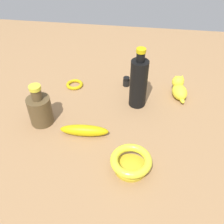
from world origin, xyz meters
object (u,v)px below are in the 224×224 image
object	(u,v)px
bottle_short	(40,109)
cat_figurine	(179,89)
nail_polish_jar	(126,81)
bangle	(75,84)
bottle_tall	(139,82)
bowl	(131,162)
banana	(84,130)

from	to	relation	value
bottle_short	cat_figurine	world-z (taller)	bottle_short
cat_figurine	nail_polish_jar	bearing A→B (deg)	-11.61
bangle	bottle_tall	world-z (taller)	bottle_tall
bottle_short	cat_figurine	size ratio (longest dim) A/B	1.35
bowl	bottle_short	bearing A→B (deg)	-25.84
bottle_short	nail_polish_jar	bearing A→B (deg)	-135.53
bottle_tall	bowl	world-z (taller)	bottle_tall
bottle_short	cat_figurine	distance (m)	0.61
cat_figurine	bowl	size ratio (longest dim) A/B	0.94
cat_figurine	bottle_short	bearing A→B (deg)	24.75
bottle_tall	bowl	bearing A→B (deg)	90.41
bottle_short	bowl	size ratio (longest dim) A/B	1.27
bowl	banana	bearing A→B (deg)	-35.25
cat_figurine	banana	bearing A→B (deg)	39.39
bottle_short	bangle	size ratio (longest dim) A/B	2.19
bottle_short	bottle_tall	bearing A→B (deg)	-155.47
bangle	bottle_tall	xyz separation A→B (m)	(-0.31, 0.10, 0.11)
bangle	cat_figurine	world-z (taller)	cat_figurine
banana	bowl	size ratio (longest dim) A/B	1.34
bottle_short	bottle_tall	world-z (taller)	bottle_tall
bangle	banana	distance (m)	0.34
bottle_short	bangle	distance (m)	0.28
bottle_short	banana	distance (m)	0.20
bangle	cat_figurine	bearing A→B (deg)	178.90
bangle	bowl	xyz separation A→B (m)	(-0.31, 0.45, 0.03)
nail_polish_jar	bangle	bearing A→B (deg)	9.34
cat_figurine	bowl	distance (m)	0.47
banana	nail_polish_jar	world-z (taller)	same
bottle_tall	nail_polish_jar	bearing A→B (deg)	-65.90
nail_polish_jar	bowl	world-z (taller)	bowl
cat_figurine	nail_polish_jar	xyz separation A→B (m)	(0.24, -0.05, -0.02)
bottle_short	cat_figurine	xyz separation A→B (m)	(-0.56, -0.26, -0.03)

